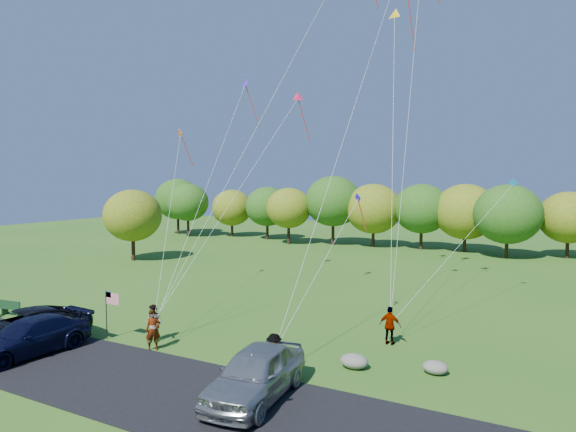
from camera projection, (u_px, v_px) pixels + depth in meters
The scene contains 16 objects.
ground at pixel (192, 350), 23.84m from camera, with size 140.00×140.00×0.00m, color #30611B.
asphalt_lane at pixel (127, 379), 20.34m from camera, with size 44.00×6.00×0.06m, color black.
treeline at pixel (419, 210), 53.85m from camera, with size 76.75×26.77×8.65m.
minivan_dark at pixel (22, 328), 24.27m from camera, with size 2.82×6.11×1.70m, color black.
minivan_navy at pixel (29, 337), 23.08m from camera, with size 2.26×5.56×1.61m, color black.
minivan_silver at pixel (255, 373), 18.43m from camera, with size 2.19×5.45×1.86m, color gray.
flyer_a at pixel (153, 330), 23.85m from camera, with size 0.69×0.45×1.89m, color #4C4C59.
flyer_b at pixel (154, 323), 25.08m from camera, with size 0.89×0.69×1.83m, color #4C4C59.
flyer_c at pixel (274, 355), 20.73m from camera, with size 1.12×0.64×1.73m, color #4C4C59.
flyer_d at pixel (390, 326), 24.64m from camera, with size 1.08×0.45×1.85m, color #4C4C59.
park_bench at pixel (11, 308), 29.71m from camera, with size 1.71×0.51×0.94m.
trash_barrel at pixel (71, 320), 27.18m from camera, with size 0.67×0.67×1.01m, color blue.
flag_assembly at pixel (110, 304), 25.28m from camera, with size 0.90×0.58×2.43m.
boulder_near at pixel (354, 361), 21.59m from camera, with size 1.21×0.95×0.61m, color gray.
boulder_far at pixel (435, 367), 20.96m from camera, with size 1.04×0.87×0.54m, color gray.
kites_aloft at pixel (366, 5), 32.31m from camera, with size 27.97×10.47×17.87m.
Camera 1 is at (15.14, -18.30, 7.97)m, focal length 32.00 mm.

